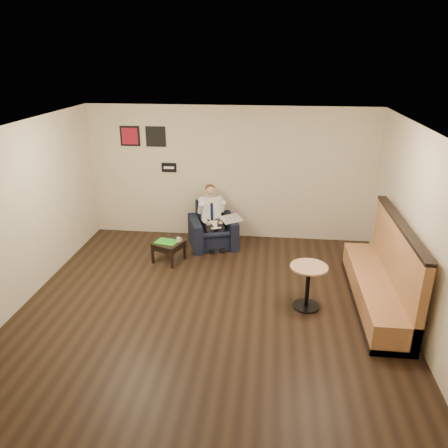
# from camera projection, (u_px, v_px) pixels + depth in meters

# --- Properties ---
(ground) EXTENTS (6.00, 6.00, 0.00)m
(ground) POSITION_uv_depth(u_px,v_px,m) (210.00, 309.00, 6.89)
(ground) COLOR black
(ground) RESTS_ON ground
(wall_back) EXTENTS (6.00, 0.02, 2.80)m
(wall_back) POSITION_uv_depth(u_px,v_px,m) (230.00, 174.00, 9.15)
(wall_back) COLOR beige
(wall_back) RESTS_ON ground
(wall_front) EXTENTS (6.00, 0.02, 2.80)m
(wall_front) POSITION_uv_depth(u_px,v_px,m) (157.00, 361.00, 3.61)
(wall_front) COLOR beige
(wall_front) RESTS_ON ground
(wall_left) EXTENTS (0.02, 6.00, 2.80)m
(wall_left) POSITION_uv_depth(u_px,v_px,m) (16.00, 218.00, 6.70)
(wall_left) COLOR beige
(wall_left) RESTS_ON ground
(wall_right) EXTENTS (0.02, 6.00, 2.80)m
(wall_right) POSITION_uv_depth(u_px,v_px,m) (423.00, 236.00, 6.06)
(wall_right) COLOR beige
(wall_right) RESTS_ON ground
(ceiling) EXTENTS (6.00, 6.00, 0.02)m
(ceiling) POSITION_uv_depth(u_px,v_px,m) (208.00, 130.00, 5.87)
(ceiling) COLOR white
(ceiling) RESTS_ON wall_back
(seating_sign) EXTENTS (0.32, 0.02, 0.20)m
(seating_sign) POSITION_uv_depth(u_px,v_px,m) (169.00, 168.00, 9.24)
(seating_sign) COLOR black
(seating_sign) RESTS_ON wall_back
(art_print_left) EXTENTS (0.42, 0.03, 0.42)m
(art_print_left) POSITION_uv_depth(u_px,v_px,m) (130.00, 136.00, 9.09)
(art_print_left) COLOR #A4142A
(art_print_left) RESTS_ON wall_back
(art_print_right) EXTENTS (0.42, 0.03, 0.42)m
(art_print_right) POSITION_uv_depth(u_px,v_px,m) (156.00, 137.00, 9.03)
(art_print_right) COLOR black
(art_print_right) RESTS_ON wall_back
(armchair) EXTENTS (1.16, 1.16, 0.88)m
(armchair) POSITION_uv_depth(u_px,v_px,m) (213.00, 226.00, 9.01)
(armchair) COLOR black
(armchair) RESTS_ON ground
(seated_man) EXTENTS (0.83, 1.00, 1.21)m
(seated_man) POSITION_uv_depth(u_px,v_px,m) (214.00, 220.00, 8.84)
(seated_man) COLOR white
(seated_man) RESTS_ON armchair
(lap_papers) EXTENTS (0.30, 0.34, 0.01)m
(lap_papers) POSITION_uv_depth(u_px,v_px,m) (215.00, 225.00, 8.78)
(lap_papers) COLOR white
(lap_papers) RESTS_ON seated_man
(newspaper) EXTENTS (0.54, 0.59, 0.01)m
(newspaper) POSITION_uv_depth(u_px,v_px,m) (231.00, 219.00, 8.94)
(newspaper) COLOR silver
(newspaper) RESTS_ON armchair
(side_table) EXTENTS (0.65, 0.65, 0.41)m
(side_table) POSITION_uv_depth(u_px,v_px,m) (169.00, 252.00, 8.39)
(side_table) COLOR black
(side_table) RESTS_ON ground
(green_folder) EXTENTS (0.46, 0.38, 0.01)m
(green_folder) POSITION_uv_depth(u_px,v_px,m) (167.00, 242.00, 8.31)
(green_folder) COLOR green
(green_folder) RESTS_ON side_table
(coffee_mug) EXTENTS (0.10, 0.10, 0.09)m
(coffee_mug) POSITION_uv_depth(u_px,v_px,m) (179.00, 239.00, 8.32)
(coffee_mug) COLOR white
(coffee_mug) RESTS_ON side_table
(smartphone) EXTENTS (0.14, 0.12, 0.01)m
(smartphone) POSITION_uv_depth(u_px,v_px,m) (175.00, 239.00, 8.42)
(smartphone) COLOR black
(smartphone) RESTS_ON side_table
(banquette) EXTENTS (0.64, 2.70, 1.38)m
(banquette) POSITION_uv_depth(u_px,v_px,m) (379.00, 265.00, 6.78)
(banquette) COLOR #AB7042
(banquette) RESTS_ON ground
(cafe_table) EXTENTS (0.76, 0.76, 0.72)m
(cafe_table) POSITION_uv_depth(u_px,v_px,m) (308.00, 287.00, 6.82)
(cafe_table) COLOR tan
(cafe_table) RESTS_ON ground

